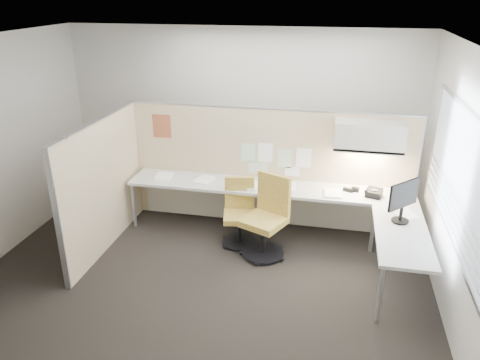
% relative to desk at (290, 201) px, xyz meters
% --- Properties ---
extents(floor, '(5.50, 4.50, 0.01)m').
position_rel_desk_xyz_m(floor, '(-0.93, -1.13, -0.61)').
color(floor, black).
rests_on(floor, ground).
extents(ceiling, '(5.50, 4.50, 0.01)m').
position_rel_desk_xyz_m(ceiling, '(-0.93, -1.13, 2.20)').
color(ceiling, white).
rests_on(ceiling, wall_back).
extents(wall_back, '(5.50, 0.02, 2.80)m').
position_rel_desk_xyz_m(wall_back, '(-0.93, 1.12, 0.80)').
color(wall_back, beige).
rests_on(wall_back, ground).
extents(wall_front, '(5.50, 0.02, 2.80)m').
position_rel_desk_xyz_m(wall_front, '(-0.93, -3.38, 0.80)').
color(wall_front, beige).
rests_on(wall_front, ground).
extents(wall_right, '(0.02, 4.50, 2.80)m').
position_rel_desk_xyz_m(wall_right, '(1.82, -1.13, 0.80)').
color(wall_right, beige).
rests_on(wall_right, ground).
extents(window_pane, '(0.01, 2.80, 1.30)m').
position_rel_desk_xyz_m(window_pane, '(1.79, -1.13, 0.95)').
color(window_pane, '#ADB9C9').
rests_on(window_pane, wall_right).
extents(partition_back, '(4.10, 0.06, 1.75)m').
position_rel_desk_xyz_m(partition_back, '(-0.38, 0.47, 0.27)').
color(partition_back, '#CDB58E').
rests_on(partition_back, floor).
extents(partition_left, '(0.06, 2.20, 1.75)m').
position_rel_desk_xyz_m(partition_left, '(-2.43, -0.63, 0.27)').
color(partition_left, '#CDB58E').
rests_on(partition_left, floor).
extents(desk, '(4.00, 2.07, 0.73)m').
position_rel_desk_xyz_m(desk, '(0.00, 0.00, 0.00)').
color(desk, beige).
rests_on(desk, floor).
extents(overhead_bin, '(0.90, 0.36, 0.38)m').
position_rel_desk_xyz_m(overhead_bin, '(0.97, 0.26, 0.91)').
color(overhead_bin, beige).
rests_on(overhead_bin, partition_back).
extents(task_light_strip, '(0.60, 0.06, 0.02)m').
position_rel_desk_xyz_m(task_light_strip, '(0.97, 0.26, 0.70)').
color(task_light_strip, '#FFEABF').
rests_on(task_light_strip, overhead_bin).
extents(pinned_papers, '(1.01, 0.00, 0.47)m').
position_rel_desk_xyz_m(pinned_papers, '(-0.30, 0.44, 0.43)').
color(pinned_papers, '#8CBF8C').
rests_on(pinned_papers, partition_back).
extents(poster, '(0.28, 0.00, 0.35)m').
position_rel_desk_xyz_m(poster, '(-1.98, 0.44, 0.82)').
color(poster, '#F2581E').
rests_on(poster, partition_back).
extents(chair_left, '(0.50, 0.52, 0.91)m').
position_rel_desk_xyz_m(chair_left, '(-0.67, -0.21, -0.18)').
color(chair_left, black).
rests_on(chair_left, floor).
extents(chair_right, '(0.66, 0.68, 1.07)m').
position_rel_desk_xyz_m(chair_right, '(-0.26, -0.42, -0.10)').
color(chair_right, black).
rests_on(chair_right, floor).
extents(monitor, '(0.36, 0.38, 0.51)m').
position_rel_desk_xyz_m(monitor, '(1.37, -0.60, 0.43)').
color(monitor, black).
rests_on(monitor, desk).
extents(phone, '(0.26, 0.24, 0.12)m').
position_rel_desk_xyz_m(phone, '(1.10, 0.09, 0.18)').
color(phone, black).
rests_on(phone, desk).
extents(stapler, '(0.14, 0.09, 0.05)m').
position_rel_desk_xyz_m(stapler, '(0.77, 0.18, 0.15)').
color(stapler, black).
rests_on(stapler, desk).
extents(tape_dispenser, '(0.11, 0.08, 0.06)m').
position_rel_desk_xyz_m(tape_dispenser, '(0.86, 0.21, 0.16)').
color(tape_dispenser, black).
rests_on(tape_dispenser, desk).
extents(coat_hook, '(0.18, 0.43, 1.29)m').
position_rel_desk_xyz_m(coat_hook, '(-2.51, -1.41, 0.82)').
color(coat_hook, silver).
rests_on(coat_hook, partition_left).
extents(paper_stack_0, '(0.27, 0.33, 0.03)m').
position_rel_desk_xyz_m(paper_stack_0, '(-1.88, 0.14, 0.14)').
color(paper_stack_0, white).
rests_on(paper_stack_0, desk).
extents(paper_stack_1, '(0.30, 0.35, 0.02)m').
position_rel_desk_xyz_m(paper_stack_1, '(-1.27, 0.16, 0.14)').
color(paper_stack_1, white).
rests_on(paper_stack_1, desk).
extents(paper_stack_2, '(0.24, 0.31, 0.03)m').
position_rel_desk_xyz_m(paper_stack_2, '(-0.58, 0.07, 0.14)').
color(paper_stack_2, white).
rests_on(paper_stack_2, desk).
extents(paper_stack_3, '(0.26, 0.32, 0.01)m').
position_rel_desk_xyz_m(paper_stack_3, '(-0.07, 0.18, 0.14)').
color(paper_stack_3, white).
rests_on(paper_stack_3, desk).
extents(paper_stack_4, '(0.25, 0.31, 0.02)m').
position_rel_desk_xyz_m(paper_stack_4, '(0.56, 0.06, 0.14)').
color(paper_stack_4, white).
rests_on(paper_stack_4, desk).
extents(paper_stack_5, '(0.32, 0.36, 0.02)m').
position_rel_desk_xyz_m(paper_stack_5, '(1.44, -0.38, 0.14)').
color(paper_stack_5, white).
rests_on(paper_stack_5, desk).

